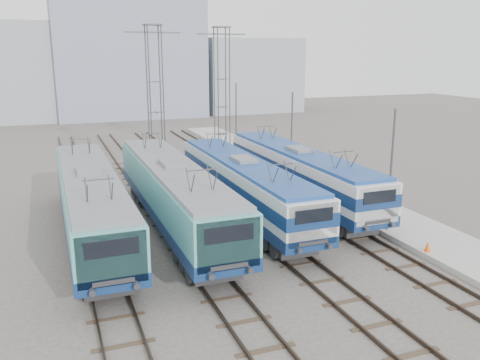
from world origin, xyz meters
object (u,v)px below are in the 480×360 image
locomotive_far_right (300,171)px  mast_mid (291,139)px  mast_front (391,174)px  mast_rear (236,120)px  locomotive_center_left (175,192)px  locomotive_center_right (245,183)px  catenary_tower_east (222,89)px  locomotive_far_left (91,200)px  catenary_tower_west (155,92)px  safety_cone (428,246)px

locomotive_far_right → mast_mid: 5.48m
mast_front → mast_rear: size_ratio=1.00×
locomotive_center_left → locomotive_center_right: (4.50, 0.74, -0.09)m
catenary_tower_east → mast_rear: 4.28m
locomotive_far_left → locomotive_center_left: (4.50, -0.09, 0.04)m
catenary_tower_west → locomotive_center_right: bearing=-81.2°
locomotive_far_left → safety_cone: bearing=-28.4°
locomotive_far_left → mast_front: mast_front is taller
locomotive_far_left → catenary_tower_west: bearing=66.0°
catenary_tower_east → safety_cone: 26.19m
locomotive_far_right → safety_cone: bearing=-80.4°
locomotive_far_right → mast_mid: bearing=69.7°
locomotive_far_right → mast_rear: size_ratio=2.52×
locomotive_far_left → locomotive_far_right: locomotive_far_left is taller
catenary_tower_west → catenary_tower_east: 6.80m
mast_rear → mast_front: bearing=-90.0°
locomotive_center_left → locomotive_center_right: 4.56m
mast_front → locomotive_far_right: bearing=104.8°
mast_rear → mast_mid: bearing=-90.0°
catenary_tower_west → locomotive_far_left: bearing=-114.0°
mast_front → safety_cone: (-0.10, -3.40, -2.94)m
catenary_tower_west → mast_rear: size_ratio=1.71×
locomotive_far_right → mast_mid: mast_mid is taller
catenary_tower_east → locomotive_center_right: bearing=-104.4°
catenary_tower_east → safety_cone: (2.00, -25.40, -6.08)m
locomotive_far_left → locomotive_center_left: locomotive_center_left is taller
locomotive_center_left → mast_rear: bearing=60.6°
locomotive_far_left → catenary_tower_west: size_ratio=1.52×
mast_mid → safety_cone: size_ratio=13.22×
mast_mid → mast_rear: bearing=90.0°
mast_mid → safety_cone: (-0.10, -15.40, -2.94)m
locomotive_center_left → locomotive_far_right: size_ratio=1.05×
locomotive_far_left → safety_cone: size_ratio=34.43×
catenary_tower_east → mast_mid: 10.69m
locomotive_center_left → mast_rear: 22.14m
catenary_tower_east → mast_front: bearing=-84.5°
catenary_tower_west → catenary_tower_east: bearing=17.1°
mast_front → locomotive_center_right: bearing=139.2°
mast_mid → safety_cone: mast_mid is taller
safety_cone → catenary_tower_east: bearing=94.5°
locomotive_center_left → mast_mid: bearing=33.8°
catenary_tower_east → mast_front: size_ratio=1.71×
catenary_tower_east → safety_cone: bearing=-85.5°
locomotive_center_right → catenary_tower_east: (4.25, 16.51, 4.42)m
locomotive_center_right → safety_cone: size_ratio=32.84×
catenary_tower_east → mast_front: (2.10, -22.00, -3.14)m
catenary_tower_west → locomotive_far_right: bearing=-62.6°
mast_mid → locomotive_far_right: bearing=-110.3°
locomotive_far_left → mast_mid: bearing=25.0°
locomotive_center_right → locomotive_center_left: bearing=-170.6°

